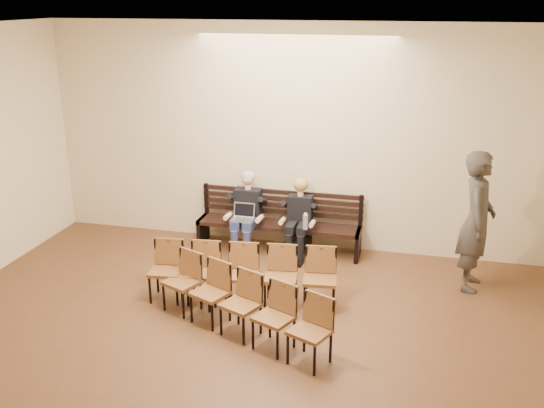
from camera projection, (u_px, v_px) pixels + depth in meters
The scene contains 10 objects.
room_walls at pixel (195, 154), 5.25m from camera, with size 8.02×10.01×3.51m.
bench at pixel (278, 237), 9.58m from camera, with size 2.60×0.90×0.45m, color black.
seated_man at pixel (246, 214), 9.46m from camera, with size 0.51×0.70×1.22m, color black, non-canonical shape.
seated_woman at pixel (299, 223), 9.29m from camera, with size 0.46×0.64×1.08m, color black, non-canonical shape.
laptop at pixel (242, 221), 9.29m from camera, with size 0.33×0.26×0.24m, color silver.
water_bottle at pixel (305, 228), 8.97m from camera, with size 0.08×0.08×0.25m, color silver.
bag at pixel (300, 242), 9.63m from camera, with size 0.37×0.25×0.27m, color black.
passerby at pixel (478, 211), 8.09m from camera, with size 0.81×0.53×2.23m, color #39352F.
chair_row_front at pixel (241, 305), 7.13m from camera, with size 2.37×0.42×0.77m, color brown.
chair_row_back at pixel (242, 276), 7.86m from camera, with size 2.44×0.43×0.80m, color brown.
Camera 1 is at (1.88, -4.00, 3.84)m, focal length 40.00 mm.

